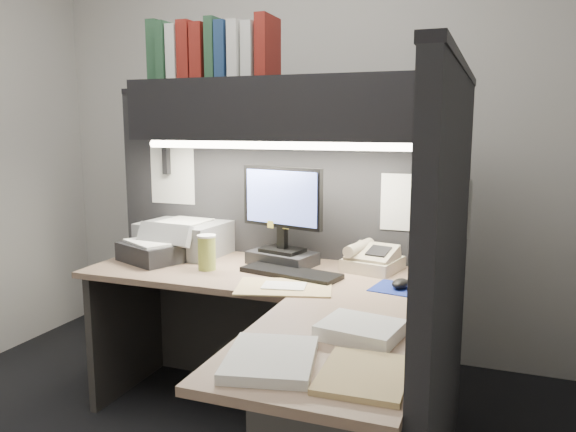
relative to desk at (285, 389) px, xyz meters
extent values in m
cube|color=beige|center=(-0.43, 1.50, 0.91)|extent=(3.50, 0.04, 2.70)
cube|color=black|center=(-0.40, 0.93, 0.36)|extent=(1.90, 0.06, 1.60)
cube|color=black|center=(0.55, 0.18, 0.36)|extent=(0.06, 1.50, 1.60)
cube|color=#866B55|center=(-0.33, 0.56, 0.27)|extent=(1.70, 0.68, 0.03)
cube|color=#866B55|center=(0.22, -0.20, 0.27)|extent=(0.60, 0.85, 0.03)
cube|color=#312E2C|center=(-0.33, 0.86, -0.09)|extent=(1.61, 0.02, 0.70)
cube|color=#312E2C|center=(-1.13, 0.56, -0.09)|extent=(0.04, 0.61, 0.70)
cube|color=black|center=(-0.30, 0.75, 1.06)|extent=(1.55, 0.34, 0.30)
cylinder|color=white|center=(-0.30, 0.61, 0.89)|extent=(1.32, 0.04, 0.04)
cube|color=black|center=(-0.29, 0.72, 0.32)|extent=(0.37, 0.27, 0.06)
cube|color=black|center=(-0.29, 0.72, 0.42)|extent=(0.05, 0.05, 0.11)
cube|color=black|center=(-0.29, 0.72, 0.63)|extent=(0.45, 0.14, 0.30)
cube|color=#6C82EC|center=(-0.29, 0.70, 0.63)|extent=(0.41, 0.11, 0.26)
cube|color=black|center=(-0.17, 0.54, 0.30)|extent=(0.50, 0.26, 0.02)
cube|color=navy|center=(0.34, 0.50, 0.29)|extent=(0.25, 0.23, 0.00)
ellipsoid|color=black|center=(0.34, 0.50, 0.31)|extent=(0.09, 0.12, 0.04)
cube|color=beige|center=(0.16, 0.77, 0.34)|extent=(0.29, 0.30, 0.10)
cylinder|color=#B7B849|center=(-0.59, 0.49, 0.37)|extent=(0.09, 0.09, 0.16)
cube|color=gray|center=(-0.87, 0.77, 0.37)|extent=(0.47, 0.41, 0.18)
cube|color=black|center=(-0.94, 0.56, 0.33)|extent=(0.40, 0.37, 0.10)
cube|color=tan|center=(-0.13, 0.34, 0.29)|extent=(0.46, 0.37, 0.01)
cube|color=white|center=(0.31, -0.10, 0.31)|extent=(0.29, 0.25, 0.05)
cube|color=white|center=(0.11, -0.41, 0.30)|extent=(0.32, 0.37, 0.03)
cube|color=tan|center=(0.39, -0.40, 0.30)|extent=(0.25, 0.31, 0.02)
cube|color=#23462E|center=(-0.98, 0.76, 1.36)|extent=(0.06, 0.22, 0.30)
cube|color=#23462E|center=(-0.91, 0.73, 1.35)|extent=(0.04, 0.22, 0.29)
cube|color=silver|center=(-0.85, 0.74, 1.34)|extent=(0.05, 0.22, 0.27)
cube|color=maroon|center=(-0.79, 0.75, 1.35)|extent=(0.07, 0.22, 0.29)
cube|color=maroon|center=(-0.71, 0.75, 1.34)|extent=(0.07, 0.22, 0.27)
cube|color=#23462E|center=(-0.64, 0.74, 1.35)|extent=(0.05, 0.22, 0.29)
cube|color=navy|center=(-0.58, 0.73, 1.34)|extent=(0.05, 0.22, 0.27)
cube|color=silver|center=(-0.51, 0.74, 1.34)|extent=(0.05, 0.22, 0.27)
cube|color=silver|center=(-0.45, 0.76, 1.34)|extent=(0.06, 0.22, 0.26)
cube|color=maroon|center=(-0.38, 0.77, 1.36)|extent=(0.06, 0.22, 0.30)
cube|color=white|center=(0.27, 0.90, 0.61)|extent=(0.21, 0.00, 0.28)
cube|color=white|center=(0.49, 0.90, 0.59)|extent=(0.21, 0.00, 0.28)
cube|color=white|center=(-1.03, 0.90, 0.71)|extent=(0.28, 0.00, 0.34)
cube|color=black|center=(0.52, 0.05, 0.58)|extent=(0.00, 0.18, 0.22)
cube|color=white|center=(0.52, -0.30, 0.51)|extent=(0.00, 0.21, 0.28)
camera|label=1|loc=(0.71, -1.85, 0.98)|focal=35.00mm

